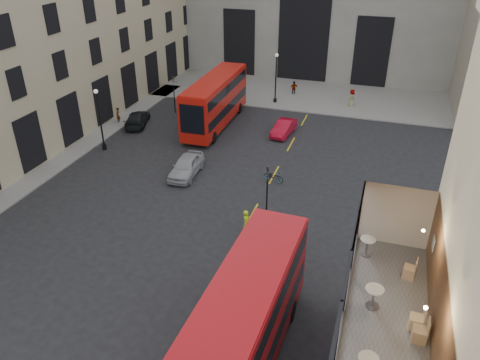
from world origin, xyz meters
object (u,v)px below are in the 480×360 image
(cafe_chair_d, at_px, (410,272))
(pedestrian_a, at_px, (202,105))
(bus_near, at_px, (241,329))
(pedestrian_b, at_px, (235,87))
(traffic_light_near, at_px, (267,186))
(pedestrian_c, at_px, (294,88))
(cafe_chair_c, at_px, (417,322))
(car_c, at_px, (137,119))
(cafe_table_mid, at_px, (374,295))
(street_lamp_a, at_px, (101,123))
(car_b, at_px, (284,128))
(car_a, at_px, (186,166))
(pedestrian_d, at_px, (352,98))
(cafe_chair_b, at_px, (420,334))
(cafe_table_far, at_px, (367,244))
(bicycle, at_px, (273,176))
(bus_far, at_px, (215,99))
(pedestrian_e, at_px, (118,116))
(cyclist, at_px, (247,223))
(street_lamp_b, at_px, (276,81))
(traffic_light_far, at_px, (174,90))

(cafe_chair_d, bearing_deg, pedestrian_a, 127.19)
(bus_near, relative_size, pedestrian_b, 6.56)
(traffic_light_near, distance_m, pedestrian_c, 25.50)
(cafe_chair_c, height_order, cafe_chair_d, cafe_chair_c)
(car_c, bearing_deg, cafe_table_mid, 118.28)
(street_lamp_a, bearing_deg, car_c, 90.00)
(car_b, bearing_deg, bus_near, -74.47)
(car_b, distance_m, cafe_chair_c, 28.26)
(car_a, xyz_separation_m, car_b, (5.28, 10.00, -0.11))
(street_lamp_a, bearing_deg, pedestrian_d, 42.55)
(cafe_chair_b, bearing_deg, pedestrian_b, 117.54)
(bus_near, xyz_separation_m, cafe_chair_d, (6.11, 2.90, 2.24))
(cafe_table_far, bearing_deg, car_c, 138.41)
(bicycle, xyz_separation_m, cafe_chair_d, (9.06, -14.13, 4.47))
(bicycle, distance_m, cafe_table_mid, 18.62)
(cafe_table_mid, bearing_deg, bus_near, -170.69)
(bicycle, height_order, cafe_chair_d, cafe_chair_d)
(bus_near, height_order, bus_far, bus_near)
(car_b, xyz_separation_m, cafe_chair_c, (10.65, -25.82, 4.25))
(bus_near, xyz_separation_m, pedestrian_e, (-20.15, 23.73, -1.88))
(car_a, relative_size, cyclist, 2.51)
(bicycle, relative_size, cafe_table_far, 1.97)
(bus_far, relative_size, cafe_table_far, 14.35)
(street_lamp_b, bearing_deg, cyclist, -79.85)
(cafe_chair_d, bearing_deg, pedestrian_c, 109.12)
(pedestrian_a, height_order, pedestrian_c, pedestrian_a)
(cyclist, xyz_separation_m, cafe_chair_d, (8.93, -6.95, 4.01))
(street_lamp_b, height_order, car_a, street_lamp_b)
(bus_near, relative_size, pedestrian_c, 7.39)
(pedestrian_c, bearing_deg, cafe_table_far, 83.92)
(car_c, distance_m, bicycle, 16.68)
(street_lamp_b, xyz_separation_m, car_a, (-2.42, -18.04, -1.64))
(car_a, distance_m, car_c, 11.65)
(street_lamp_a, height_order, bicycle, street_lamp_a)
(street_lamp_a, xyz_separation_m, cafe_chair_b, (24.61, -18.42, 2.50))
(cafe_chair_d, bearing_deg, bicycle, 122.67)
(traffic_light_far, xyz_separation_m, pedestrian_a, (2.70, 0.65, -1.53))
(street_lamp_a, height_order, pedestrian_e, street_lamp_a)
(cyclist, relative_size, cafe_chair_d, 1.86)
(traffic_light_near, relative_size, cyclist, 2.17)
(traffic_light_far, bearing_deg, bus_near, -60.06)
(bus_near, bearing_deg, car_a, 120.90)
(cyclist, height_order, cafe_chair_c, cafe_chair_c)
(pedestrian_c, height_order, cafe_chair_c, cafe_chair_c)
(pedestrian_a, xyz_separation_m, cafe_table_mid, (18.29, -27.90, 4.27))
(traffic_light_far, bearing_deg, cafe_chair_d, -48.48)
(traffic_light_near, distance_m, bus_far, 16.70)
(pedestrian_c, bearing_deg, cafe_chair_c, 85.14)
(pedestrian_b, height_order, pedestrian_d, pedestrian_d)
(street_lamp_a, relative_size, pedestrian_a, 2.97)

